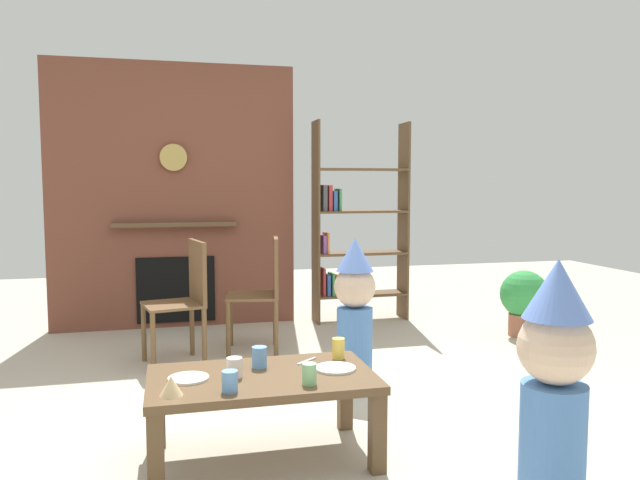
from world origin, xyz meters
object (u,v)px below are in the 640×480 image
at_px(paper_cup_near_left, 338,348).
at_px(paper_plate_front, 335,368).
at_px(paper_plate_rear, 188,378).
at_px(paper_cup_far_right, 230,381).
at_px(child_in_pink, 355,308).
at_px(paper_cup_center, 309,374).
at_px(dining_chair_middle, 264,287).
at_px(birthday_cake_slice, 171,386).
at_px(potted_plant_tall, 524,299).
at_px(dining_chair_left, 185,294).
at_px(paper_cup_near_right, 259,357).
at_px(coffee_table, 262,388).
at_px(bookshelf, 353,229).
at_px(child_with_cone_hat, 554,386).
at_px(paper_cup_far_left, 234,368).

distance_m(paper_cup_near_left, paper_plate_front, 0.19).
height_order(paper_plate_front, paper_plate_rear, same).
bearing_deg(paper_cup_far_right, child_in_pink, 50.95).
bearing_deg(paper_cup_center, dining_chair_middle, 86.83).
height_order(birthday_cake_slice, child_in_pink, child_in_pink).
relative_size(birthday_cake_slice, potted_plant_tall, 0.18).
bearing_deg(paper_cup_far_right, birthday_cake_slice, 177.50).
xyz_separation_m(paper_cup_center, paper_plate_rear, (-0.53, 0.20, -0.04)).
xyz_separation_m(child_in_pink, dining_chair_left, (-1.05, 0.79, -0.00)).
bearing_deg(child_in_pink, paper_cup_near_right, -3.82).
relative_size(coffee_table, dining_chair_middle, 1.18).
bearing_deg(paper_plate_rear, paper_cup_center, -20.96).
height_order(coffee_table, paper_plate_front, paper_plate_front).
bearing_deg(dining_chair_left, potted_plant_tall, 170.69).
distance_m(paper_cup_far_right, paper_plate_rear, 0.28).
height_order(paper_cup_near_left, paper_cup_near_right, paper_cup_near_left).
distance_m(paper_plate_front, paper_plate_rear, 0.70).
distance_m(paper_cup_near_left, paper_cup_center, 0.44).
distance_m(bookshelf, child_in_pink, 1.98).
bearing_deg(paper_cup_near_left, dining_chair_left, 115.39).
bearing_deg(dining_chair_left, coffee_table, 88.16).
height_order(paper_plate_front, child_with_cone_hat, child_with_cone_hat).
xyz_separation_m(paper_plate_front, dining_chair_middle, (-0.06, 1.90, 0.09)).
bearing_deg(birthday_cake_slice, paper_plate_rear, 69.02).
relative_size(coffee_table, birthday_cake_slice, 10.62).
height_order(paper_cup_near_left, child_with_cone_hat, child_with_cone_hat).
height_order(paper_cup_far_right, paper_plate_front, paper_cup_far_right).
height_order(paper_cup_far_right, paper_plate_rear, paper_cup_far_right).
bearing_deg(dining_chair_middle, paper_cup_far_right, 86.10).
relative_size(child_with_cone_hat, dining_chair_left, 1.15).
height_order(paper_cup_center, paper_cup_far_right, paper_cup_center).
height_order(paper_cup_near_left, birthday_cake_slice, paper_cup_near_left).
xyz_separation_m(bookshelf, paper_plate_rear, (-1.64, -2.78, -0.46)).
xyz_separation_m(coffee_table, paper_cup_near_right, (0.01, 0.12, 0.12)).
bearing_deg(dining_chair_left, child_with_cone_hat, 105.22).
bearing_deg(coffee_table, paper_cup_near_right, 87.29).
bearing_deg(paper_cup_far_left, dining_chair_middle, 77.21).
distance_m(paper_cup_far_left, dining_chair_middle, 1.95).
bearing_deg(dining_chair_middle, paper_cup_far_left, 85.99).
xyz_separation_m(paper_plate_front, potted_plant_tall, (2.20, 1.85, -0.09)).
xyz_separation_m(paper_cup_center, child_in_pink, (0.55, 1.11, 0.05)).
bearing_deg(coffee_table, child_in_pink, 51.19).
xyz_separation_m(paper_cup_far_right, dining_chair_left, (-0.13, 1.92, 0.05)).
bearing_deg(paper_cup_near_right, paper_cup_near_left, 7.41).
height_order(child_in_pink, dining_chair_left, child_in_pink).
xyz_separation_m(coffee_table, child_with_cone_hat, (1.00, -0.82, 0.20)).
height_order(paper_cup_far_right, dining_chair_left, dining_chair_left).
distance_m(paper_cup_center, paper_plate_rear, 0.57).
relative_size(child_with_cone_hat, potted_plant_tall, 1.81).
distance_m(paper_cup_near_right, paper_plate_rear, 0.37).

